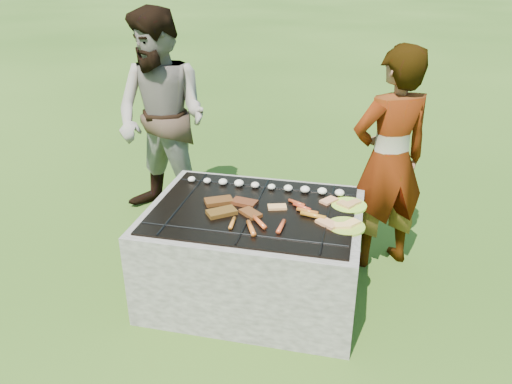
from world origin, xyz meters
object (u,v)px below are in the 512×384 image
Objects in this scene: fire_pit at (254,254)px; cook at (389,162)px; plate_far at (349,205)px; bystander at (162,119)px; plate_near at (346,226)px.

fire_pit is 1.09m from cook.
plate_far is (0.56, 0.18, 0.33)m from fire_pit.
bystander is (-0.96, 0.91, 0.56)m from fire_pit.
plate_far is 0.19× the size of cook.
plate_near is 0.15× the size of cook.
fire_pit is 0.66m from plate_near.
bystander reaches higher than fire_pit.
plate_near is 0.13× the size of bystander.
plate_near is 0.72m from cook.
plate_near is at bearing -89.73° from plate_far.
plate_near is at bearing -9.43° from fire_pit.
fire_pit is 0.77× the size of bystander.
cook is at bearing 70.81° from plate_near.
plate_far is 0.17× the size of bystander.
plate_far is 0.27m from plate_near.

